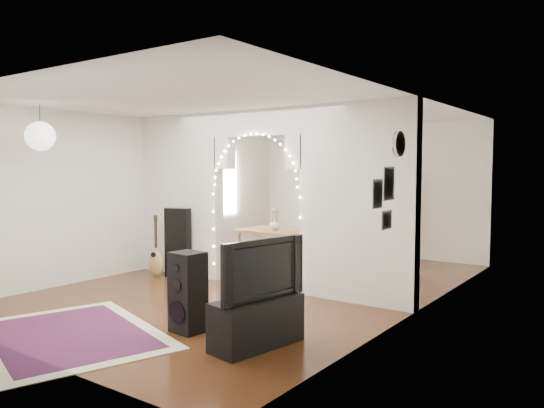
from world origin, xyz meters
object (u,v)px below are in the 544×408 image
Objects in this scene: floor_speaker at (188,292)px; media_console at (257,322)px; bookcase at (359,218)px; dining_chair_left at (341,259)px; acoustic_guitar at (156,253)px; dining_chair_right at (279,258)px; dining_table at (274,234)px.

floor_speaker is 0.89× the size of media_console.
dining_chair_left is (0.58, -1.86, -0.54)m from bookcase.
acoustic_guitar is 0.87× the size of media_console.
media_console is (0.92, 0.06, -0.20)m from floor_speaker.
acoustic_guitar reaches higher than floor_speaker.
bookcase is at bearing 105.87° from dining_chair_left.
floor_speaker reaches higher than dining_chair_right.
dining_chair_left is (-1.09, 3.86, -0.00)m from media_console.
media_console reaches higher than dining_chair_left.
acoustic_guitar is at bearing -134.47° from dining_table.
acoustic_guitar is 0.56× the size of bookcase.
acoustic_guitar is 3.22m from floor_speaker.
bookcase is 1.25× the size of dining_table.
dining_table reaches higher than media_console.
dining_chair_right is at bearing 131.83° from media_console.
media_console is 0.64× the size of bookcase.
acoustic_guitar is 3.16m from dining_chair_left.
dining_chair_left is at bearing 41.43° from dining_table.
floor_speaker is 0.57× the size of bookcase.
floor_speaker is 1.70× the size of dining_chair_right.
floor_speaker is at bearing -68.06° from dining_chair_right.
floor_speaker reaches higher than dining_table.
dining_table is 0.48m from dining_chair_right.
dining_table is at bearing 132.78° from media_console.
floor_speaker reaches higher than media_console.
bookcase is at bearing 53.30° from acoustic_guitar.
dining_chair_right is at bearing -88.73° from bookcase.
media_console is at bearing 8.75° from floor_speaker.
dining_chair_left reaches higher than dining_chair_right.
dining_table is (-2.01, 3.16, 0.43)m from media_console.
bookcase is at bearing 116.64° from media_console.
floor_speaker is 3.41m from dining_table.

